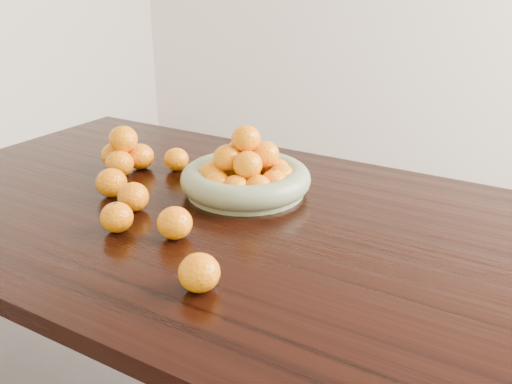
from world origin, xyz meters
The scene contains 9 objects.
dining_table centered at (0.00, 0.00, 0.66)m, with size 2.00×1.00×0.75m.
fruit_bowl centered at (-0.16, 0.13, 0.80)m, with size 0.33×0.33×0.17m.
orange_pyramid centered at (-0.53, 0.10, 0.80)m, with size 0.14×0.15×0.13m.
loose_orange_0 centered at (-0.28, -0.20, 0.78)m, with size 0.07×0.07×0.07m, color orange.
loose_orange_1 centered at (-0.15, -0.16, 0.78)m, with size 0.08×0.08×0.07m, color orange.
loose_orange_2 centered at (0.02, -0.30, 0.79)m, with size 0.08×0.08×0.07m, color orange.
loose_orange_3 centered at (-0.41, 0.17, 0.78)m, with size 0.07×0.07×0.06m, color orange.
loose_orange_4 centered at (-0.43, -0.06, 0.79)m, with size 0.08×0.08×0.07m, color orange.
loose_orange_5 centered at (-0.32, -0.10, 0.78)m, with size 0.07×0.07×0.07m, color orange.
Camera 1 is at (0.55, -0.99, 1.30)m, focal length 40.00 mm.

